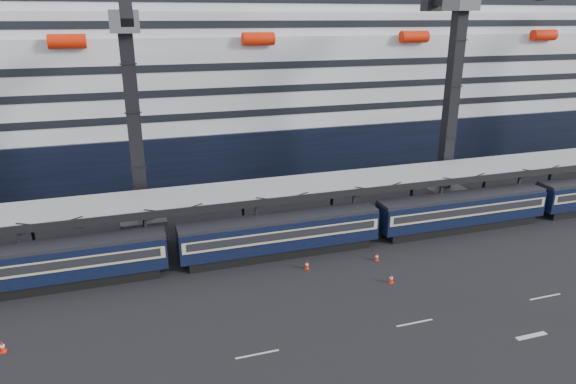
# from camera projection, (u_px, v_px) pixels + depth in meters

# --- Properties ---
(ground) EXTENTS (260.00, 260.00, 0.00)m
(ground) POSITION_uv_depth(u_px,v_px,m) (410.00, 292.00, 42.02)
(ground) COLOR black
(ground) RESTS_ON ground
(lane_markings) EXTENTS (111.00, 4.27, 0.02)m
(lane_markings) POSITION_uv_depth(u_px,v_px,m) (538.00, 308.00, 39.70)
(lane_markings) COLOR beige
(lane_markings) RESTS_ON ground
(train) EXTENTS (133.05, 3.00, 4.05)m
(train) POSITION_uv_depth(u_px,v_px,m) (314.00, 229.00, 48.94)
(train) COLOR black
(train) RESTS_ON ground
(canopy) EXTENTS (130.00, 6.25, 5.53)m
(canopy) POSITION_uv_depth(u_px,v_px,m) (343.00, 182.00, 52.91)
(canopy) COLOR #96999E
(canopy) RESTS_ON ground
(cruise_ship) EXTENTS (214.09, 28.84, 34.00)m
(cruise_ship) POSITION_uv_depth(u_px,v_px,m) (254.00, 79.00, 79.07)
(cruise_ship) COLOR black
(cruise_ship) RESTS_ON ground
(crane_dark_near) EXTENTS (4.50, 17.75, 35.08)m
(crane_dark_near) POSITION_uv_depth(u_px,v_px,m) (134.00, 121.00, 49.01)
(crane_dark_near) COLOR #4F5257
(crane_dark_near) RESTS_ON ground
(crane_dark_mid) EXTENTS (4.50, 18.24, 39.64)m
(crane_dark_mid) POSITION_uv_depth(u_px,v_px,m) (454.00, 92.00, 57.90)
(crane_dark_mid) COLOR #4F5257
(crane_dark_mid) RESTS_ON ground
(traffic_cone_b) EXTENTS (0.43, 0.43, 0.87)m
(traffic_cone_b) POSITION_uv_depth(u_px,v_px,m) (2.00, 346.00, 34.44)
(traffic_cone_b) COLOR red
(traffic_cone_b) RESTS_ON ground
(traffic_cone_c) EXTENTS (0.41, 0.41, 0.81)m
(traffic_cone_c) POSITION_uv_depth(u_px,v_px,m) (307.00, 265.00, 45.84)
(traffic_cone_c) COLOR red
(traffic_cone_c) RESTS_ON ground
(traffic_cone_d) EXTENTS (0.41, 0.41, 0.82)m
(traffic_cone_d) POSITION_uv_depth(u_px,v_px,m) (391.00, 278.00, 43.44)
(traffic_cone_d) COLOR red
(traffic_cone_d) RESTS_ON ground
(traffic_cone_e) EXTENTS (0.38, 0.38, 0.75)m
(traffic_cone_e) POSITION_uv_depth(u_px,v_px,m) (377.00, 257.00, 47.46)
(traffic_cone_e) COLOR red
(traffic_cone_e) RESTS_ON ground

